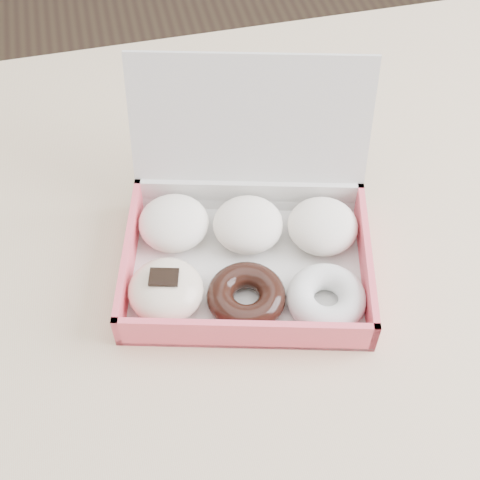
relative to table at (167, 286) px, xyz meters
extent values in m
plane|color=black|center=(0.00, 0.00, -0.67)|extent=(4.00, 4.00, 0.00)
cube|color=#D0AE89|center=(0.00, 0.00, 0.06)|extent=(1.20, 0.80, 0.04)
cylinder|color=#D0AE89|center=(0.55, 0.35, -0.32)|extent=(0.05, 0.05, 0.71)
cube|color=silver|center=(0.09, -0.06, 0.08)|extent=(0.31, 0.26, 0.01)
cube|color=#FA5566|center=(0.06, -0.15, 0.10)|extent=(0.26, 0.07, 0.04)
cube|color=silver|center=(0.11, 0.03, 0.10)|extent=(0.26, 0.07, 0.04)
cube|color=#FA5566|center=(-0.04, -0.02, 0.10)|extent=(0.06, 0.19, 0.04)
cube|color=#FA5566|center=(0.21, -0.09, 0.10)|extent=(0.06, 0.19, 0.04)
cube|color=silver|center=(0.12, 0.05, 0.18)|extent=(0.27, 0.12, 0.19)
ellipsoid|color=white|center=(0.02, 0.01, 0.11)|extent=(0.10, 0.10, 0.04)
ellipsoid|color=white|center=(0.10, -0.01, 0.11)|extent=(0.10, 0.10, 0.04)
ellipsoid|color=white|center=(0.18, -0.03, 0.11)|extent=(0.10, 0.10, 0.04)
ellipsoid|color=beige|center=(0.00, -0.08, 0.11)|extent=(0.10, 0.10, 0.04)
cube|color=black|center=(0.00, -0.08, 0.13)|extent=(0.03, 0.03, 0.00)
torus|color=black|center=(0.08, -0.10, 0.10)|extent=(0.10, 0.10, 0.03)
torus|color=white|center=(0.16, -0.12, 0.10)|extent=(0.10, 0.10, 0.03)
camera|label=1|loc=(-0.02, -0.48, 0.69)|focal=50.00mm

